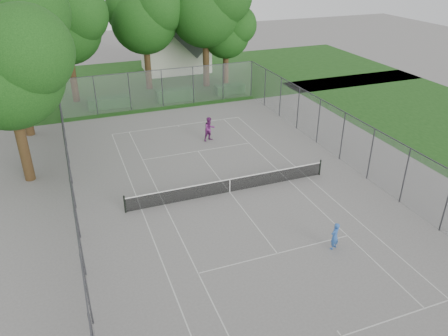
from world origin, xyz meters
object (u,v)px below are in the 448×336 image
object	(u,v)px
tennis_net	(230,185)
house	(175,39)
girl_player	(335,236)
woman_player	(209,129)

from	to	relation	value
tennis_net	house	distance (m)	29.96
house	girl_player	bearing A→B (deg)	-92.89
tennis_net	girl_player	bearing A→B (deg)	-68.13
tennis_net	girl_player	world-z (taller)	girl_player
girl_player	woman_player	size ratio (longest dim) A/B	0.79
tennis_net	house	bearing A→B (deg)	81.00
tennis_net	woman_player	distance (m)	8.13
woman_player	girl_player	bearing A→B (deg)	-99.28
tennis_net	woman_player	xyz separation A→B (m)	(1.47, 7.98, 0.44)
house	woman_player	size ratio (longest dim) A/B	4.79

